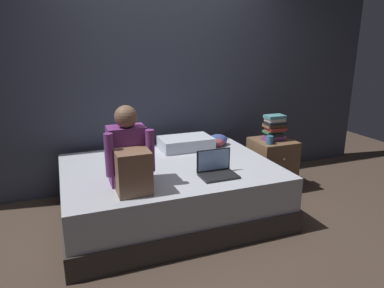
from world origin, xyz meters
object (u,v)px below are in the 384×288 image
object	(u,v)px
book_stack	(274,128)
clothes_pile	(217,141)
pillow	(186,143)
laptop	(217,169)
bed	(170,191)
nightstand	(272,164)
person_sitting	(129,157)
mug	(270,140)

from	to	relation	value
book_stack	clothes_pile	xyz separation A→B (m)	(-0.58, 0.24, -0.15)
pillow	clothes_pile	distance (m)	0.38
laptop	pillow	world-z (taller)	laptop
laptop	clothes_pile	xyz separation A→B (m)	(0.40, 0.84, 0.00)
book_stack	laptop	bearing A→B (deg)	-148.57
pillow	book_stack	bearing A→B (deg)	-14.21
bed	nightstand	bearing A→B (deg)	9.54
person_sitting	clothes_pile	size ratio (longest dim) A/B	2.83
pillow	book_stack	world-z (taller)	book_stack
laptop	book_stack	distance (m)	1.16
nightstand	laptop	bearing A→B (deg)	-148.22
person_sitting	book_stack	distance (m)	1.83
person_sitting	mug	size ratio (longest dim) A/B	7.28
laptop	clothes_pile	bearing A→B (deg)	64.64
person_sitting	laptop	world-z (taller)	person_sitting
person_sitting	mug	xyz separation A→B (m)	(1.61, 0.47, -0.14)
bed	person_sitting	distance (m)	0.77
mug	clothes_pile	distance (m)	0.58
clothes_pile	pillow	bearing A→B (deg)	178.98
nightstand	book_stack	xyz separation A→B (m)	(-0.01, -0.01, 0.44)
mug	pillow	bearing A→B (deg)	157.24
nightstand	book_stack	world-z (taller)	book_stack
mug	book_stack	bearing A→B (deg)	41.06
book_stack	mug	xyz separation A→B (m)	(-0.12, -0.11, -0.10)
bed	mug	size ratio (longest dim) A/B	22.22
bed	mug	world-z (taller)	mug
laptop	nightstand	bearing A→B (deg)	31.78
person_sitting	laptop	distance (m)	0.78
nightstand	laptop	world-z (taller)	laptop
pillow	clothes_pile	xyz separation A→B (m)	(0.38, -0.01, -0.01)
nightstand	clothes_pile	distance (m)	0.69
bed	person_sitting	bearing A→B (deg)	-140.19
nightstand	pillow	bearing A→B (deg)	166.55
nightstand	person_sitting	distance (m)	1.90
pillow	bed	bearing A→B (deg)	-126.44
bed	book_stack	bearing A→B (deg)	9.07
nightstand	clothes_pile	size ratio (longest dim) A/B	2.51
pillow	mug	xyz separation A→B (m)	(0.84, -0.35, 0.04)
bed	pillow	size ratio (longest dim) A/B	3.57
bed	laptop	size ratio (longest dim) A/B	6.25
bed	book_stack	world-z (taller)	book_stack
person_sitting	laptop	bearing A→B (deg)	-1.95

